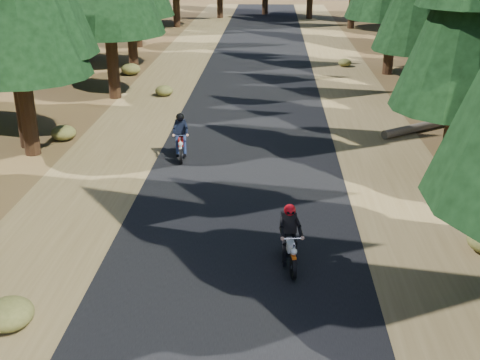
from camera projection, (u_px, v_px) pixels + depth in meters
name	position (u px, v px, depth m)	size (l,w,h in m)	color
ground	(237.00, 247.00, 14.27)	(120.00, 120.00, 0.00)	#492E1A
road	(246.00, 170.00, 18.89)	(6.00, 100.00, 0.01)	black
shoulder_l	(102.00, 168.00, 19.12)	(3.20, 100.00, 0.01)	brown
shoulder_r	(394.00, 173.00, 18.66)	(3.20, 100.00, 0.01)	brown
log_near	(432.00, 124.00, 23.00)	(0.32, 0.32, 5.00)	#4C4233
understory_shrubs	(283.00, 134.00, 21.43)	(15.10, 30.57, 0.65)	#474C1E
rider_lead	(290.00, 247.00, 13.23)	(0.69, 1.66, 1.44)	silver
rider_follow	(181.00, 144.00, 19.77)	(0.71, 1.73, 1.49)	maroon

